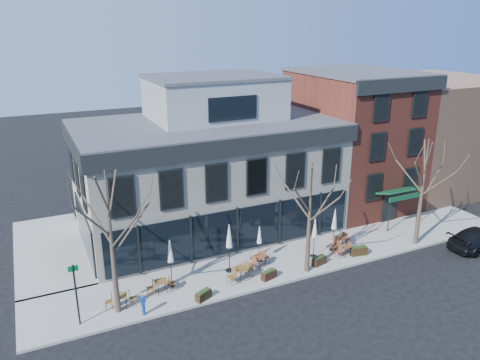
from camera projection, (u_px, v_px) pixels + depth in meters
name	position (u px, v px, depth m)	size (l,w,h in m)	color
ground	(237.00, 256.00, 31.28)	(120.00, 120.00, 0.00)	black
sidewalk_front	(295.00, 259.00, 30.73)	(33.50, 4.70, 0.15)	gray
sidewalk_side	(50.00, 250.00, 31.84)	(4.50, 12.00, 0.15)	gray
corner_building	(208.00, 168.00, 34.13)	(18.39, 10.39, 11.10)	silver
red_brick_building	(353.00, 138.00, 39.00)	(8.20, 11.78, 11.18)	brown
bg_building	(430.00, 132.00, 44.12)	(12.00, 12.00, 10.00)	#8C664C
tree_corner	(112.00, 242.00, 23.74)	(3.93, 3.98, 7.92)	#382B21
tree_mid	(310.00, 217.00, 27.94)	(3.50, 3.55, 7.04)	#382B21
tree_right	(422.00, 191.00, 31.51)	(3.72, 3.77, 7.48)	#382B21
sign_pole	(76.00, 291.00, 23.37)	(0.50, 0.10, 3.40)	black
parked_sedan	(479.00, 238.00, 32.17)	(2.02, 4.97, 1.44)	black
call_box	(143.00, 304.00, 24.53)	(0.24, 0.24, 1.18)	#0C49A8
cafe_set_0	(121.00, 300.00, 25.26)	(1.75, 0.80, 0.90)	brown
cafe_set_1	(161.00, 285.00, 26.63)	(1.70, 0.69, 0.90)	brown
cafe_set_2	(241.00, 272.00, 27.88)	(1.96, 0.95, 1.00)	brown
cafe_set_3	(259.00, 260.00, 29.41)	(1.77, 1.04, 0.91)	brown
cafe_set_4	(345.00, 249.00, 30.88)	(1.62, 0.70, 0.84)	brown
cafe_set_5	(340.00, 242.00, 31.73)	(2.04, 1.09, 1.05)	brown
umbrella_0	(170.00, 254.00, 26.84)	(0.47, 0.47, 2.94)	black
umbrella_1	(229.00, 238.00, 28.36)	(0.51, 0.51, 3.16)	black
umbrella_2	(259.00, 237.00, 29.76)	(0.39, 0.39, 2.44)	black
umbrella_3	(315.00, 230.00, 30.25)	(0.44, 0.44, 2.74)	black
umbrella_4	(335.00, 221.00, 31.08)	(0.48, 0.48, 3.01)	black
planter_0	(204.00, 295.00, 26.03)	(1.05, 0.76, 0.55)	black
planter_1	(269.00, 275.00, 28.12)	(1.06, 0.64, 0.55)	black
planter_2	(319.00, 260.00, 29.77)	(1.07, 0.61, 0.57)	black
planter_3	(359.00, 251.00, 31.00)	(1.17, 0.65, 0.62)	black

